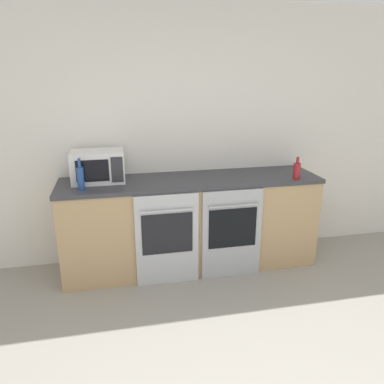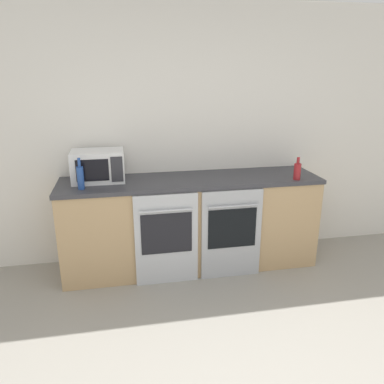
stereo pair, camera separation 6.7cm
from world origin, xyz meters
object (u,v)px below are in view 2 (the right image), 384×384
at_px(bottle_red, 297,171).
at_px(oven_left, 167,239).
at_px(bottle_blue, 80,177).
at_px(oven_right, 231,234).
at_px(microwave, 98,166).

bearing_deg(bottle_red, oven_left, -176.02).
bearing_deg(bottle_blue, bottle_red, -2.00).
height_order(oven_right, bottle_red, bottle_red).
bearing_deg(microwave, oven_right, -18.58).
bearing_deg(oven_left, bottle_red, 3.98).
distance_m(microwave, bottle_red, 1.91).
bearing_deg(microwave, bottle_blue, -120.33).
relative_size(oven_right, bottle_blue, 3.14).
distance_m(bottle_red, bottle_blue, 2.03).
height_order(bottle_red, bottle_blue, bottle_blue).
bearing_deg(oven_right, oven_left, 180.00).
xyz_separation_m(oven_right, microwave, (-1.22, 0.41, 0.63)).
distance_m(oven_right, microwave, 1.43).
height_order(microwave, bottle_red, microwave).
height_order(oven_left, bottle_blue, bottle_blue).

